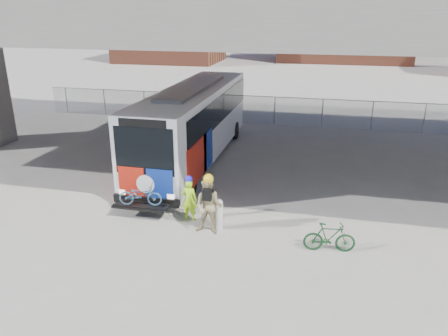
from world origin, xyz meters
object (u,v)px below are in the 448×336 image
(cyclist_tan, at_px, (209,206))
(bollard, at_px, (219,213))
(bus, at_px, (194,118))
(cyclist_hivis, at_px, (189,199))
(bike_parked, at_px, (329,237))

(cyclist_tan, bearing_deg, bollard, 58.45)
(bus, height_order, cyclist_hivis, bus)
(cyclist_tan, distance_m, bike_parked, 3.97)
(bollard, bearing_deg, bus, 113.26)
(bollard, distance_m, cyclist_tan, 0.60)
(bike_parked, bearing_deg, bus, 34.20)
(bus, height_order, cyclist_tan, bus)
(bus, distance_m, cyclist_hivis, 6.70)
(bus, relative_size, bike_parked, 8.13)
(bollard, relative_size, cyclist_hivis, 0.66)
(cyclist_tan, bearing_deg, bus, 113.03)
(bus, distance_m, bike_parked, 10.07)
(cyclist_hivis, bearing_deg, bus, -74.25)
(bike_parked, bearing_deg, cyclist_hivis, 69.86)
(cyclist_hivis, distance_m, cyclist_tan, 1.25)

